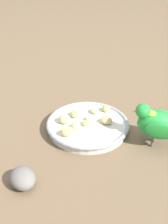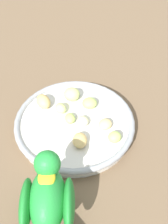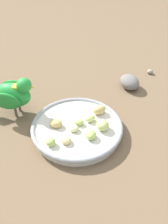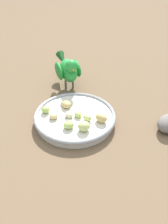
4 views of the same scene
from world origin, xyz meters
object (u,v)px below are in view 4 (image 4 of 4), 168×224
at_px(feeding_bowl, 75,118).
at_px(apple_piece_2, 54,116).
at_px(apple_piece_0, 87,118).
at_px(apple_piece_6, 78,114).
at_px(apple_piece_4, 69,125).
at_px(apple_piece_5, 66,104).
at_px(rock_large, 168,123).
at_px(apple_piece_3, 84,126).
at_px(apple_piece_1, 69,115).
at_px(parrot, 68,69).
at_px(apple_piece_8, 101,118).
at_px(apple_piece_7, 46,110).

height_order(feeding_bowl, apple_piece_2, apple_piece_2).
relative_size(apple_piece_0, apple_piece_6, 1.04).
height_order(apple_piece_4, apple_piece_5, same).
bearing_deg(apple_piece_5, rock_large, 12.23).
bearing_deg(apple_piece_0, apple_piece_5, 160.95).
bearing_deg(apple_piece_5, apple_piece_3, -36.16).
height_order(apple_piece_1, apple_piece_2, apple_piece_2).
relative_size(apple_piece_1, apple_piece_4, 0.84).
distance_m(apple_piece_6, rock_large, 0.24).
distance_m(apple_piece_3, parrot, 0.25).
bearing_deg(apple_piece_4, apple_piece_8, 44.10).
bearing_deg(apple_piece_7, apple_piece_2, -18.99).
xyz_separation_m(apple_piece_0, apple_piece_2, (-0.09, -0.03, -0.00)).
bearing_deg(feeding_bowl, apple_piece_2, -145.51).
xyz_separation_m(feeding_bowl, parrot, (-0.11, 0.15, 0.05)).
bearing_deg(apple_piece_6, parrot, 127.86).
bearing_deg(apple_piece_2, apple_piece_7, 161.01).
bearing_deg(feeding_bowl, rock_large, 20.52).
bearing_deg(apple_piece_2, parrot, 107.61).
relative_size(apple_piece_0, apple_piece_3, 0.78).
distance_m(apple_piece_5, apple_piece_8, 0.12).
relative_size(apple_piece_1, rock_large, 0.35).
distance_m(feeding_bowl, apple_piece_7, 0.09).
xyz_separation_m(apple_piece_0, apple_piece_4, (-0.03, -0.05, 0.00)).
bearing_deg(apple_piece_6, apple_piece_7, -164.26).
xyz_separation_m(feeding_bowl, apple_piece_5, (-0.04, 0.03, 0.02)).
bearing_deg(apple_piece_3, rock_large, 34.42).
relative_size(apple_piece_4, apple_piece_5, 0.89).
distance_m(apple_piece_7, rock_large, 0.34).
distance_m(apple_piece_4, apple_piece_6, 0.05).
distance_m(apple_piece_0, parrot, 0.21).
xyz_separation_m(apple_piece_2, apple_piece_7, (-0.03, 0.01, 0.00)).
xyz_separation_m(apple_piece_1, apple_piece_3, (0.06, -0.03, 0.01)).
height_order(apple_piece_5, parrot, parrot).
relative_size(apple_piece_1, parrot, 0.18).
distance_m(apple_piece_1, apple_piece_2, 0.04).
bearing_deg(apple_piece_7, apple_piece_1, 10.21).
height_order(apple_piece_4, apple_piece_6, apple_piece_4).
distance_m(apple_piece_8, rock_large, 0.18).
distance_m(apple_piece_0, apple_piece_3, 0.04).
bearing_deg(apple_piece_5, apple_piece_4, -55.95).
relative_size(apple_piece_1, apple_piece_3, 0.75).
bearing_deg(parrot, feeding_bowl, -11.14).
bearing_deg(feeding_bowl, apple_piece_4, -79.65).
bearing_deg(apple_piece_1, apple_piece_4, -61.01).
bearing_deg(apple_piece_5, feeding_bowl, -32.77).
relative_size(apple_piece_2, apple_piece_3, 0.80).
xyz_separation_m(apple_piece_4, apple_piece_8, (0.07, 0.06, 0.00)).
bearing_deg(apple_piece_7, parrot, 98.29).
bearing_deg(apple_piece_1, apple_piece_3, -26.01).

